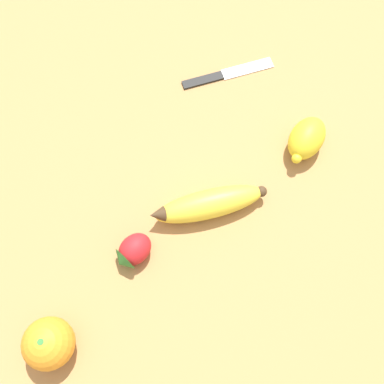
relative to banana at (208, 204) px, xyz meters
name	(u,v)px	position (x,y,z in m)	size (l,w,h in m)	color
ground_plane	(168,178)	(-0.06, 0.06, -0.02)	(3.00, 3.00, 0.00)	#A87A47
banana	(208,204)	(0.00, 0.00, 0.00)	(0.19, 0.07, 0.04)	yellow
orange	(49,343)	(-0.24, -0.18, 0.01)	(0.07, 0.07, 0.07)	orange
strawberry	(133,251)	(-0.12, -0.06, 0.00)	(0.07, 0.07, 0.04)	red
lemon	(307,139)	(0.17, 0.09, 0.00)	(0.09, 0.10, 0.05)	yellow
paring_knife	(225,74)	(0.06, 0.25, -0.02)	(0.17, 0.05, 0.01)	silver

